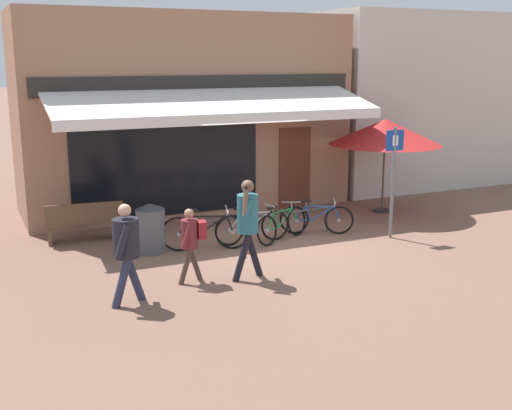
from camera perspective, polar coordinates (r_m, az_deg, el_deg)
name	(u,v)px	position (r m, az deg, el deg)	size (l,w,h in m)	color
ground_plane	(267,240)	(13.89, 1.01, -3.12)	(160.00, 160.00, 0.00)	brown
shop_front	(184,112)	(16.92, -6.46, 8.20)	(8.30, 4.96, 4.93)	#9E7056
neighbour_building	(420,99)	(21.29, 14.39, 9.12)	(7.41, 4.00, 5.14)	beige
bike_rack_rail	(264,219)	(13.79, 0.73, -1.21)	(3.26, 0.04, 0.57)	#47494F
bicycle_black	(206,232)	(13.08, -4.50, -2.38)	(1.80, 0.73, 0.89)	black
bicycle_silver	(252,226)	(13.60, -0.35, -1.92)	(1.71, 0.52, 0.80)	black
bicycle_green	(282,224)	(13.80, 2.31, -1.73)	(1.59, 0.91, 0.81)	black
bicycle_blue	(316,219)	(14.32, 5.38, -1.22)	(1.50, 0.83, 0.79)	black
pedestrian_adult	(248,219)	(11.21, -0.74, -1.21)	(0.66, 0.55, 1.80)	black
pedestrian_child	(191,237)	(11.17, -5.77, -2.82)	(0.55, 0.40, 1.34)	#47382D
pedestrian_second_adult	(126,244)	(10.30, -11.46, -3.44)	(0.61, 0.64, 1.65)	#282D47
litter_bin	(151,228)	(13.06, -9.34, -2.03)	(0.59, 0.59, 1.01)	#515459
parking_sign	(393,171)	(14.06, 12.11, 2.98)	(0.44, 0.07, 2.42)	slate
cafe_parasol	(385,132)	(16.38, 11.41, 6.38)	(2.80, 2.80, 2.36)	#4C3D2D
park_bench	(84,221)	(14.10, -15.01, -1.37)	(1.63, 0.59, 0.87)	brown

